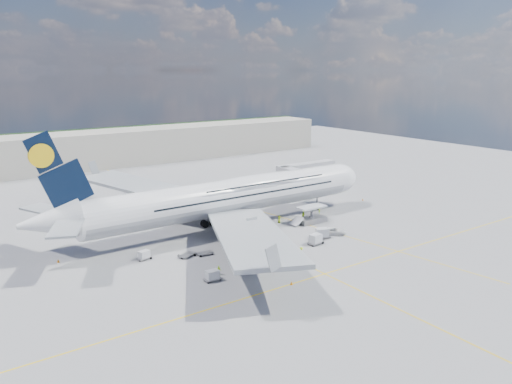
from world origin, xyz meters
TOP-DOWN VIEW (x-y plane):
  - ground at (0.00, 0.00)m, footprint 300.00×300.00m
  - taxi_line_main at (0.00, 0.00)m, footprint 0.25×220.00m
  - taxi_line_cross at (0.00, -20.00)m, footprint 120.00×0.25m
  - taxi_line_diag at (14.00, 10.00)m, footprint 14.16×99.06m
  - airliner at (0.26, 10.00)m, footprint 77.26×79.15m
  - jet_bridge at (29.81, 20.94)m, footprint 18.80×12.10m
  - cargo_loader at (16.82, 2.89)m, footprint 8.53×3.20m
  - terminal at (0.00, 95.00)m, footprint 180.00×16.00m
  - tree_line at (40.00, 140.00)m, footprint 160.00×6.00m
  - dolly_row_a at (-14.94, -0.11)m, footprint 3.60×2.86m
  - dolly_row_b at (-16.44, -11.83)m, footprint 2.78×1.56m
  - dolly_row_c at (-11.85, -1.14)m, footprint 3.06×1.85m
  - dolly_back at (-21.74, 2.95)m, footprint 2.85×2.05m
  - dolly_nose_far at (11.61, -6.46)m, footprint 3.71×2.89m
  - dolly_nose_near at (8.31, -8.37)m, footprint 3.41×2.25m
  - baggage_tug at (-2.83, -9.36)m, footprint 2.79×1.47m
  - catering_truck_inner at (-15.65, 33.14)m, footprint 7.31×3.24m
  - catering_truck_outer at (-9.38, 35.39)m, footprint 7.31×3.73m
  - service_van at (15.29, -5.94)m, footprint 5.13×5.24m
  - crew_nose at (22.99, 6.92)m, footprint 0.65×0.64m
  - crew_loader at (17.17, 5.67)m, footprint 1.18×1.06m
  - crew_wing at (-14.34, -10.32)m, footprint 0.57×0.95m
  - crew_van at (11.03, 6.64)m, footprint 0.67×0.87m
  - crew_tug at (1.48, -12.23)m, footprint 1.43×1.01m
  - cone_nose at (40.37, 9.69)m, footprint 0.42×0.42m
  - cone_wing_left_inner at (-5.74, 28.37)m, footprint 0.48×0.48m
  - cone_wing_left_outer at (-11.19, 38.50)m, footprint 0.49×0.49m
  - cone_wing_right_inner at (-2.71, -2.60)m, footprint 0.47×0.47m
  - cone_wing_right_outer at (-7.14, -20.18)m, footprint 0.44×0.44m
  - cone_tail at (-34.54, 10.18)m, footprint 0.48×0.48m

SIDE VIEW (x-z plane):
  - ground at x=0.00m, z-range 0.00..0.00m
  - taxi_line_main at x=0.00m, z-range 0.00..0.01m
  - taxi_line_cross at x=0.00m, z-range 0.00..0.01m
  - taxi_line_diag at x=14.00m, z-range 0.00..0.01m
  - cone_nose at x=40.37m, z-range -0.01..0.52m
  - cone_wing_right_outer at x=-7.14m, z-range -0.01..0.55m
  - cone_wing_right_inner at x=-2.71m, z-range -0.01..0.59m
  - cone_tail at x=-34.54m, z-range -0.01..0.60m
  - cone_wing_left_inner at x=-5.74m, z-range -0.01..0.60m
  - cone_wing_left_outer at x=-11.19m, z-range -0.01..0.61m
  - dolly_row_c at x=-11.85m, z-range 0.12..0.54m
  - dolly_row_a at x=-14.94m, z-range 0.13..0.59m
  - service_van at x=15.29m, z-range 0.00..1.40m
  - baggage_tug at x=-2.83m, z-range -0.10..1.59m
  - crew_nose at x=22.99m, z-range 0.00..1.51m
  - crew_wing at x=-14.34m, z-range 0.00..1.52m
  - crew_van at x=11.03m, z-range 0.00..1.60m
  - dolly_back at x=-21.74m, z-range 0.06..1.68m
  - dolly_row_b at x=-16.44m, z-range 0.06..1.79m
  - crew_loader at x=17.17m, z-range 0.00..2.00m
  - crew_tug at x=1.48m, z-range 0.00..2.01m
  - dolly_nose_near at x=8.31m, z-range 0.08..2.07m
  - dolly_nose_far at x=11.61m, z-range 0.08..2.16m
  - cargo_loader at x=16.82m, z-range -0.59..3.09m
  - catering_truck_outer at x=-9.38m, z-range -0.15..4.02m
  - catering_truck_inner at x=-15.65m, z-range -0.12..4.14m
  - tree_line at x=40.00m, z-range 0.00..8.00m
  - terminal at x=0.00m, z-range 0.00..12.00m
  - jet_bridge at x=29.81m, z-range 2.60..11.10m
  - airliner at x=0.26m, z-range -4.98..18.72m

